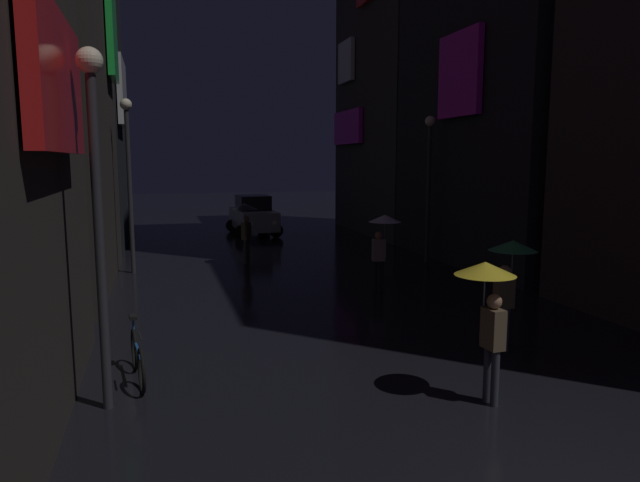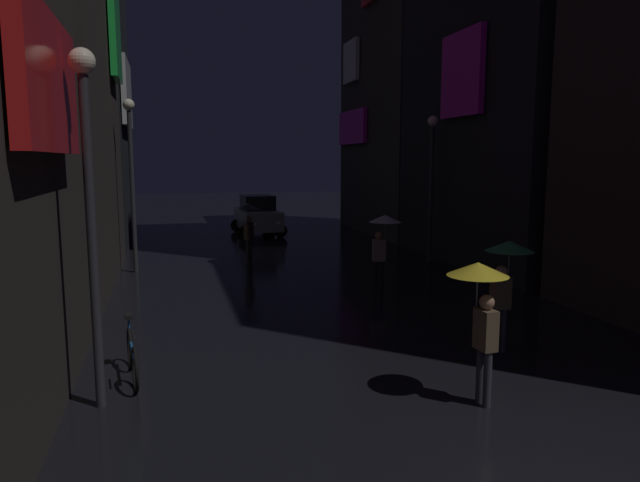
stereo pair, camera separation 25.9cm
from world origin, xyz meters
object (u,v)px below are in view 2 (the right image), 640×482
at_px(pedestrian_far_right_clear, 383,231).
at_px(streetlamp_left_near, 89,187).
at_px(pedestrian_midstreet_centre_black, 248,216).
at_px(streetlamp_left_far, 131,165).
at_px(car_distant, 258,216).
at_px(pedestrian_foreground_right_yellow, 480,293).
at_px(pedestrian_foreground_left_green, 507,265).
at_px(bicycle_parked_at_storefront, 132,356).
at_px(streetlamp_right_far, 432,171).

xyz_separation_m(pedestrian_far_right_clear, streetlamp_left_near, (-6.74, -5.95, 1.56)).
distance_m(pedestrian_midstreet_centre_black, streetlamp_left_far, 4.16).
relative_size(streetlamp_left_far, streetlamp_left_near, 1.07).
xyz_separation_m(car_distant, streetlamp_left_far, (-5.29, -8.41, 2.51)).
distance_m(pedestrian_foreground_right_yellow, streetlamp_left_near, 5.79).
bearing_deg(pedestrian_foreground_left_green, bicycle_parked_at_storefront, 176.65).
xyz_separation_m(pedestrian_foreground_right_yellow, streetlamp_right_far, (4.58, 11.06, 1.56)).
xyz_separation_m(streetlamp_left_far, streetlamp_right_far, (10.00, -0.75, -0.20)).
xyz_separation_m(pedestrian_foreground_left_green, car_distant, (-1.81, 18.32, -0.74)).
distance_m(pedestrian_far_right_clear, car_distant, 13.08).
relative_size(car_distant, streetlamp_right_far, 0.82).
height_order(pedestrian_far_right_clear, car_distant, pedestrian_far_right_clear).
xyz_separation_m(pedestrian_far_right_clear, streetlamp_left_far, (-6.74, 4.57, 1.77)).
bearing_deg(streetlamp_left_near, pedestrian_far_right_clear, 41.44).
bearing_deg(pedestrian_foreground_right_yellow, streetlamp_right_far, 67.51).
distance_m(car_distant, streetlamp_left_near, 19.79).
height_order(streetlamp_left_far, streetlamp_left_near, streetlamp_left_far).
xyz_separation_m(pedestrian_foreground_right_yellow, streetlamp_left_far, (-5.42, 11.81, 1.77)).
bearing_deg(streetlamp_right_far, car_distant, 117.18).
bearing_deg(pedestrian_foreground_left_green, pedestrian_foreground_right_yellow, -131.35).
relative_size(car_distant, streetlamp_left_near, 0.82).
xyz_separation_m(pedestrian_midstreet_centre_black, car_distant, (1.57, 7.86, -0.74)).
height_order(pedestrian_foreground_right_yellow, bicycle_parked_at_storefront, pedestrian_foreground_right_yellow).
distance_m(pedestrian_foreground_right_yellow, car_distant, 20.24).
height_order(pedestrian_foreground_left_green, bicycle_parked_at_storefront, pedestrian_foreground_left_green).
xyz_separation_m(pedestrian_foreground_left_green, streetlamp_right_far, (2.90, 9.15, 1.56)).
bearing_deg(streetlamp_right_far, pedestrian_far_right_clear, -130.57).
distance_m(bicycle_parked_at_storefront, streetlamp_right_far, 13.30).
bearing_deg(streetlamp_left_far, pedestrian_midstreet_centre_black, 8.47).
height_order(pedestrian_midstreet_centre_black, streetlamp_left_near, streetlamp_left_near).
height_order(pedestrian_foreground_right_yellow, streetlamp_left_far, streetlamp_left_far).
bearing_deg(streetlamp_right_far, streetlamp_left_near, -135.70).
bearing_deg(pedestrian_foreground_right_yellow, streetlamp_left_far, 114.67).
bearing_deg(car_distant, bicycle_parked_at_storefront, -105.27).
distance_m(pedestrian_foreground_left_green, pedestrian_foreground_right_yellow, 2.54).
distance_m(pedestrian_foreground_left_green, car_distant, 18.42).
bearing_deg(streetlamp_left_near, car_distant, 74.38).
bearing_deg(streetlamp_left_near, streetlamp_left_far, 90.00).
xyz_separation_m(pedestrian_midstreet_centre_black, pedestrian_far_right_clear, (3.01, -5.12, 0.00)).
xyz_separation_m(pedestrian_midstreet_centre_black, bicycle_parked_at_storefront, (-3.32, -10.06, -1.28)).
relative_size(pedestrian_midstreet_centre_black, pedestrian_far_right_clear, 1.00).
distance_m(streetlamp_left_far, streetlamp_left_near, 10.52).
bearing_deg(bicycle_parked_at_storefront, car_distant, 74.73).
bearing_deg(pedestrian_foreground_left_green, car_distant, 95.64).
bearing_deg(pedestrian_foreground_left_green, pedestrian_far_right_clear, 93.93).
distance_m(pedestrian_far_right_clear, streetlamp_right_far, 5.26).
bearing_deg(streetlamp_left_far, pedestrian_foreground_right_yellow, -65.33).
bearing_deg(pedestrian_foreground_right_yellow, car_distant, 90.37).
height_order(pedestrian_foreground_right_yellow, streetlamp_right_far, streetlamp_right_far).
bearing_deg(streetlamp_left_far, streetlamp_right_far, -4.32).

